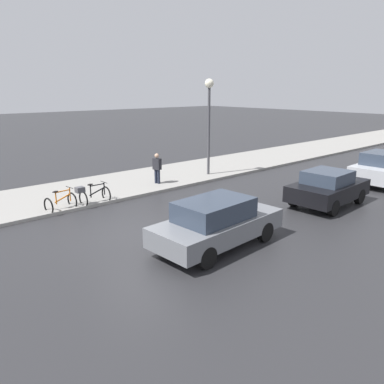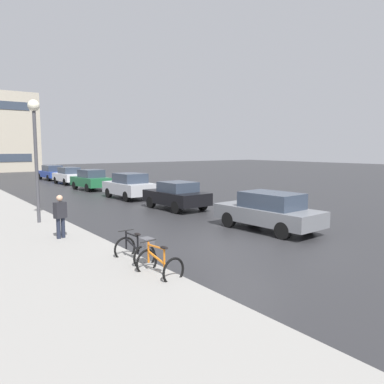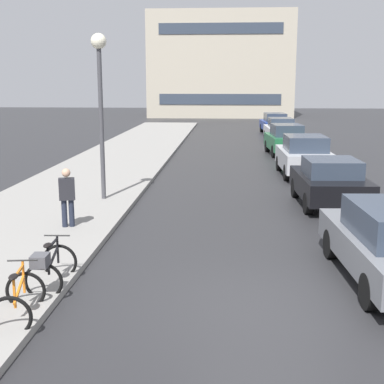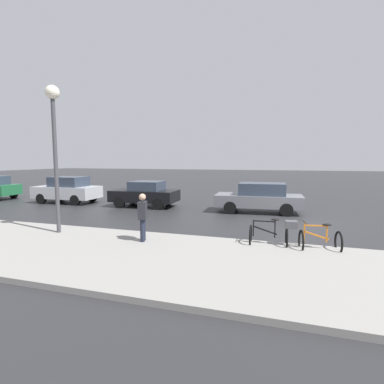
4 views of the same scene
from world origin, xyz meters
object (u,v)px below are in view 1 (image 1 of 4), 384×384
(car_black, at_px, (328,188))
(streetlamp, at_px, (209,107))
(bicycle_nearest, at_px, (61,202))
(car_grey, at_px, (217,222))
(pedestrian, at_px, (157,168))
(car_silver, at_px, (383,168))
(bicycle_second, at_px, (92,194))

(car_black, xyz_separation_m, streetlamp, (-7.15, -0.13, 3.05))
(bicycle_nearest, bearing_deg, car_grey, 19.41)
(pedestrian, bearing_deg, car_silver, 51.15)
(bicycle_second, height_order, pedestrian, pedestrian)
(bicycle_second, bearing_deg, car_grey, 8.77)
(car_grey, relative_size, streetlamp, 0.85)
(car_silver, bearing_deg, car_grey, -89.57)
(bicycle_second, distance_m, car_grey, 6.52)
(bicycle_second, height_order, car_black, car_black)
(car_silver, distance_m, streetlamp, 9.47)
(pedestrian, relative_size, streetlamp, 0.32)
(bicycle_second, distance_m, streetlamp, 8.15)
(bicycle_second, height_order, car_silver, car_silver)
(streetlamp, bearing_deg, car_silver, 38.07)
(bicycle_nearest, bearing_deg, car_silver, 65.74)
(car_grey, bearing_deg, car_silver, 90.43)
(pedestrian, xyz_separation_m, streetlamp, (0.13, 3.40, 2.87))
(bicycle_second, distance_m, car_black, 9.90)
(car_black, distance_m, car_silver, 5.42)
(streetlamp, bearing_deg, car_grey, -41.80)
(bicycle_nearest, relative_size, car_black, 0.31)
(car_silver, height_order, streetlamp, streetlamp)
(car_grey, relative_size, pedestrian, 2.70)
(bicycle_second, distance_m, car_silver, 14.43)
(bicycle_nearest, xyz_separation_m, car_silver, (6.42, 14.26, 0.46))
(bicycle_nearest, bearing_deg, bicycle_second, 86.81)
(pedestrian, bearing_deg, streetlamp, 87.84)
(bicycle_second, xyz_separation_m, car_grey, (6.44, 0.99, 0.30))
(bicycle_second, distance_m, pedestrian, 4.12)
(car_silver, bearing_deg, streetlamp, -141.93)
(bicycle_second, bearing_deg, car_silver, 63.88)
(bicycle_second, relative_size, car_silver, 0.35)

